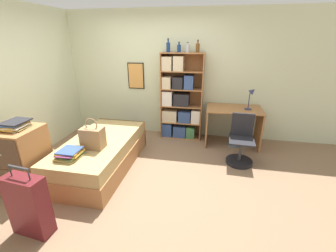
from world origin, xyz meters
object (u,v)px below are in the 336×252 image
Objects in this scene: handbag at (93,138)px; magazine_pile_on_dresser at (15,125)px; bottle_green at (168,47)px; desk_lamp at (252,95)px; bottle_clear at (188,48)px; bottle_blue at (198,48)px; bookcase at (179,101)px; bottle_brown at (179,48)px; desk_chair at (240,148)px; bed at (102,153)px; waste_bin at (234,139)px; suitcase at (29,206)px; desk at (233,120)px; dresser at (23,159)px; book_stack_on_bed at (70,153)px.

magazine_pile_on_dresser reaches higher than handbag.
desk_lamp is (1.63, -0.19, -0.83)m from bottle_green.
bottle_blue is at bearing -10.20° from bottle_clear.
bottle_green is (0.79, 1.78, 1.21)m from handbag.
magazine_pile_on_dresser is 2.90m from bookcase.
magazine_pile_on_dresser is 3.03m from bottle_brown.
desk_chair is at bearing -31.65° from bottle_green.
bed is at bearing -126.01° from bookcase.
suitcase is at bearing -131.41° from waste_bin.
dresser is at bearing -146.00° from desk.
waste_bin is (3.08, 1.97, -0.32)m from dresser.
handbag is 2.30m from bottle_green.
bookcase is 4.12× the size of desk_lamp.
bottle_brown is 0.45× the size of desk_lamp.
desk is (1.35, -0.16, -1.36)m from bottle_green.
desk is (1.11, -0.16, -0.29)m from bookcase.
desk_lamp is 0.95m from waste_bin.
desk is (2.19, 1.32, 0.27)m from bed.
bottle_blue is 2.03m from desk_chair.
desk_chair reaches higher than suitcase.
book_stack_on_bed is 0.22× the size of bookcase.
bookcase is 7.78× the size of bottle_blue.
suitcase is 3.83m from desk_lamp.
book_stack_on_bed is at bearing 90.45° from suitcase.
bottle_green is at bearing 65.28° from book_stack_on_bed.
dresser is at bearing -154.85° from handbag.
bottle_green is 1.31× the size of bottle_brown.
bottle_brown is (1.06, 1.50, 1.61)m from bed.
bookcase reaches higher than dresser.
bottle_blue is (1.36, 1.79, 1.20)m from handbag.
magazine_pile_on_dresser is (0.00, 0.01, 0.51)m from dresser.
book_stack_on_bed is 2.04× the size of bottle_brown.
desk_chair is at bearing 21.83° from handbag.
handbag is at bearing -113.88° from bottle_green.
desk is (0.97, -0.20, -1.34)m from bottle_clear.
suitcase is at bearing -112.27° from bookcase.
magazine_pile_on_dresser is 1.37× the size of bottle_green.
desk_chair is at bearing 26.83° from book_stack_on_bed.
suitcase is 3.59m from waste_bin.
suitcase reaches higher than bed.
desk_lamp is (1.40, -0.19, 0.25)m from bookcase.
bottle_green reaches higher than bed.
magazine_pile_on_dresser reaches higher than waste_bin.
bottle_clear is at bearing 139.04° from desk_chair.
desk_lamp is (2.59, 2.73, 0.70)m from suitcase.
bed is 1.08× the size of bookcase.
handbag is at bearing -146.61° from desk_lamp.
bookcase is at bearing -179.45° from bottle_blue.
handbag reaches higher than desk.
desk is (2.31, 2.76, 0.16)m from suitcase.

